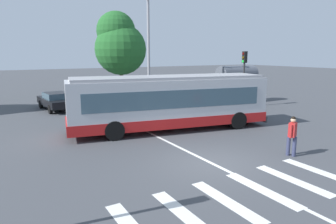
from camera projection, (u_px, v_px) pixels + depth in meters
name	position (u px, v px, depth m)	size (l,w,h in m)	color
ground_plane	(211.00, 163.00, 12.07)	(160.00, 160.00, 0.00)	#424449
city_transit_bus	(170.00, 102.00, 17.10)	(11.61, 4.69, 3.06)	black
pedestrian_crossing_street	(292.00, 134.00, 12.74)	(0.54, 0.40, 1.72)	#333856
parked_car_black	(56.00, 100.00, 23.34)	(2.22, 4.65, 1.35)	black
parked_car_white	(92.00, 98.00, 24.30)	(2.01, 4.57, 1.35)	black
parked_car_champagne	(125.00, 96.00, 25.62)	(2.24, 4.65, 1.35)	black
traffic_light_far_corner	(244.00, 70.00, 24.17)	(0.33, 0.32, 4.45)	#28282B
bus_stop_shelter	(237.00, 75.00, 26.60)	(3.74, 1.54, 3.25)	#28282B
twin_arm_street_lamp	(148.00, 37.00, 22.34)	(5.06, 0.32, 8.79)	#939399
background_tree_right	(119.00, 44.00, 30.69)	(5.19, 5.19, 8.46)	brown
crosswalk_painted_stripes	(245.00, 195.00, 9.33)	(7.92, 2.96, 0.01)	silver
lane_center_line	(183.00, 149.00, 13.76)	(0.16, 24.00, 0.01)	silver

